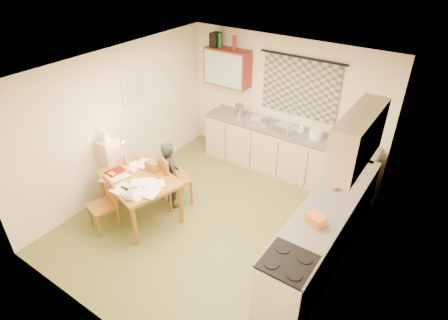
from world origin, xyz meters
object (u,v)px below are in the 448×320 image
Objects in this scene: counter_back at (284,151)px; counter_right at (323,231)px; dining_table at (141,196)px; chair_far at (175,188)px; stove at (285,289)px; shelf_stand at (111,169)px; person at (171,175)px.

counter_right is (1.45, -1.68, -0.00)m from counter_back.
chair_far reaches higher than dining_table.
stove is at bearing -63.29° from counter_back.
counter_back and stove have the same top height.
person is at bearing 22.78° from shelf_stand.
counter_right is 2.98× the size of chair_far.
dining_table is at bearing -163.70° from counter_right.
dining_table is at bearing 96.49° from person.
stove reaches higher than dining_table.
counter_right is at bearing -145.04° from person.
dining_table is at bearing 92.68° from chair_far.
person is (-2.56, 0.90, 0.14)m from stove.
person reaches higher than counter_back.
person reaches higher than stove.
counter_right is 3.61m from shelf_stand.
chair_far reaches higher than counter_back.
counter_back is at bearing 78.90° from dining_table.
stove is 0.77× the size of person.
counter_back is at bearing 130.76° from counter_right.
counter_right is at bearing -49.24° from counter_back.
chair_far reaches higher than stove.
chair_far is 1.14m from shelf_stand.
person is 1.06× the size of shelf_stand.
shelf_stand is (-1.01, -0.46, 0.26)m from chair_far.
counter_right is 2.58m from person.
counter_right is 3.21× the size of stove.
shelf_stand is (-3.54, -0.71, 0.11)m from counter_right.
dining_table is 1.19× the size of person.
person is at bearing 84.90° from dining_table.
shelf_stand is at bearing 172.17° from stove.
chair_far is (-2.53, -0.25, -0.14)m from counter_right.
counter_back is 3.18m from shelf_stand.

